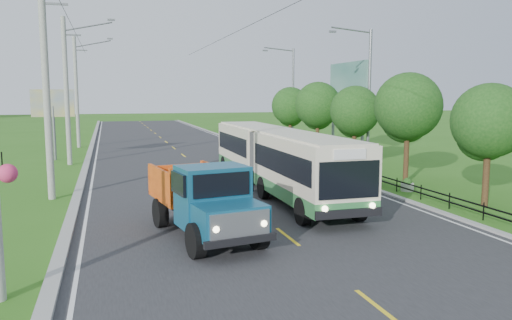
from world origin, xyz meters
name	(u,v)px	position (x,y,z in m)	size (l,w,h in m)	color
ground	(288,237)	(0.00, 0.00, 0.00)	(240.00, 240.00, 0.00)	#2F6918
road	(192,162)	(0.00, 20.00, 0.01)	(14.00, 120.00, 0.02)	#28282B
curb_left	(86,165)	(-7.20, 20.00, 0.07)	(0.40, 120.00, 0.15)	#9E9E99
curb_right	(285,158)	(7.15, 20.00, 0.05)	(0.30, 120.00, 0.10)	#9E9E99
edge_line_left	(95,165)	(-6.65, 20.00, 0.02)	(0.12, 120.00, 0.00)	silver
edge_line_right	(279,158)	(6.65, 20.00, 0.02)	(0.12, 120.00, 0.00)	silver
centre_dash	(288,236)	(0.00, 0.00, 0.02)	(0.12, 2.20, 0.00)	yellow
railing_right	(329,164)	(8.00, 14.00, 0.30)	(0.04, 40.00, 0.60)	black
pole_near	(47,88)	(-8.26, 9.00, 5.09)	(3.51, 0.32, 10.00)	gray
pole_mid	(67,90)	(-8.26, 21.00, 5.09)	(3.51, 0.32, 10.00)	gray
pole_far	(77,92)	(-8.26, 33.00, 5.09)	(3.51, 0.32, 10.00)	gray
tree_second	(488,125)	(9.86, 2.14, 3.52)	(3.18, 3.26, 5.30)	#382314
tree_third	(407,110)	(9.86, 8.14, 3.99)	(3.60, 3.62, 6.00)	#382314
tree_fourth	(355,113)	(9.86, 14.14, 3.59)	(3.24, 3.31, 5.40)	#382314
tree_fifth	(318,107)	(9.86, 20.14, 3.85)	(3.48, 3.52, 5.80)	#382314
tree_back	(290,108)	(9.86, 26.14, 3.65)	(3.30, 3.36, 5.50)	#382314
streetlight_mid	(367,93)	(10.64, 14.00, 4.90)	(3.02, 0.20, 9.07)	slate
streetlight_far	(291,94)	(10.64, 28.00, 4.90)	(3.02, 0.20, 9.07)	slate
planter_near	(407,185)	(8.60, 6.00, 0.29)	(0.64, 0.64, 0.67)	silver
planter_mid	(337,164)	(8.60, 14.00, 0.29)	(0.64, 0.64, 0.67)	silver
planter_far	(293,151)	(8.60, 22.00, 0.29)	(0.64, 0.64, 0.67)	silver
billboard_left	(53,108)	(-9.50, 24.00, 3.87)	(3.00, 0.20, 5.20)	slate
billboard_right	(348,88)	(12.30, 20.00, 5.34)	(0.24, 6.00, 7.30)	slate
bus	(277,156)	(2.25, 7.68, 1.82)	(2.69, 15.67, 3.02)	#2F763C
dump_truck	(204,195)	(-2.69, 0.91, 1.43)	(3.22, 6.31, 2.53)	navy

